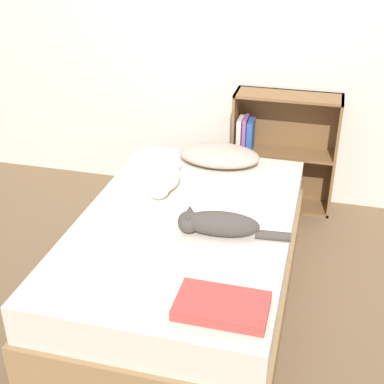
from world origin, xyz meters
name	(u,v)px	position (x,y,z in m)	size (l,w,h in m)	color
ground_plane	(186,285)	(0.00, 0.00, 0.00)	(8.00, 8.00, 0.00)	brown
wall_back	(234,36)	(0.00, 1.35, 1.25)	(8.00, 0.06, 2.50)	silver
bed	(186,254)	(0.00, 0.00, 0.24)	(1.26, 1.99, 0.48)	#99754C
pillow	(219,155)	(0.03, 0.79, 0.55)	(0.57, 0.35, 0.13)	#B29E8E
cat_light	(164,180)	(-0.23, 0.32, 0.55)	(0.18, 0.50, 0.16)	white
cat_dark	(217,224)	(0.21, -0.12, 0.55)	(0.62, 0.18, 0.15)	#47423D
bookshelf	(281,148)	(0.42, 1.22, 0.46)	(0.77, 0.26, 0.90)	brown
blanket_fold	(222,306)	(0.37, -0.73, 0.51)	(0.42, 0.26, 0.05)	#B2423D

